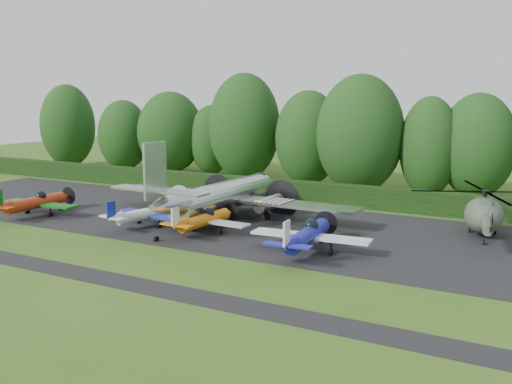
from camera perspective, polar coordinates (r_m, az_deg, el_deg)
The scene contains 19 objects.
ground at distance 39.12m, azimuth -10.47°, elevation -5.73°, with size 160.00×160.00×0.00m, color #315818.
apron at distance 47.04m, azimuth -2.76°, elevation -2.96°, with size 70.00×18.00×0.01m, color black.
taxiway_verge at distance 34.89m, azimuth -16.74°, elevation -7.90°, with size 70.00×2.00×0.00m, color black.
hedgerow at distance 56.52m, azimuth 3.06°, elevation -0.81°, with size 90.00×1.60×2.00m, color black.
transport_plane at distance 47.28m, azimuth -3.43°, elevation -0.37°, with size 22.92×17.57×7.34m.
light_plane_red at distance 52.28m, azimuth -21.18°, elevation -0.98°, with size 7.55×7.94×2.90m.
light_plane_white at distance 45.66m, azimuth -10.93°, elevation -2.14°, with size 6.68×7.02×2.57m.
light_plane_orange at distance 42.77m, azimuth -5.15°, elevation -2.78°, with size 6.82×7.17×2.62m.
light_plane_blue at distance 37.33m, azimuth 5.21°, elevation -4.32°, with size 8.02×8.43×3.08m.
helicopter at distance 44.97m, azimuth 21.83°, elevation -1.85°, with size 10.64×12.45×3.43m.
tree_0 at distance 60.88m, azimuth 10.34°, elevation 5.71°, with size 9.15×9.15×12.48m.
tree_1 at distance 75.07m, azimuth -4.47°, elevation 5.23°, with size 5.86×5.86×8.99m.
tree_3 at distance 81.08m, azimuth -13.10°, elevation 5.57°, with size 7.00×7.00×9.63m.
tree_4 at distance 77.13m, azimuth -8.55°, elevation 5.93°, with size 8.81×8.81×10.75m.
tree_5 at distance 61.20m, azimuth 21.25°, elevation 4.32°, with size 7.53×7.53×10.54m.
tree_6 at distance 69.49m, azimuth -1.16°, elevation 6.53°, with size 8.68×8.68×12.94m.
tree_7 at distance 65.72m, azimuth 5.27°, elevation 5.40°, with size 7.64×7.64×10.85m.
tree_8 at distance 60.39m, azimuth 16.92°, elevation 4.33°, with size 5.90×5.90×10.21m.
tree_10 at distance 86.74m, azimuth -18.31°, elevation 6.30°, with size 7.68×7.68×11.80m.
Camera 1 is at (24.02, -29.11, 10.31)m, focal length 40.00 mm.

